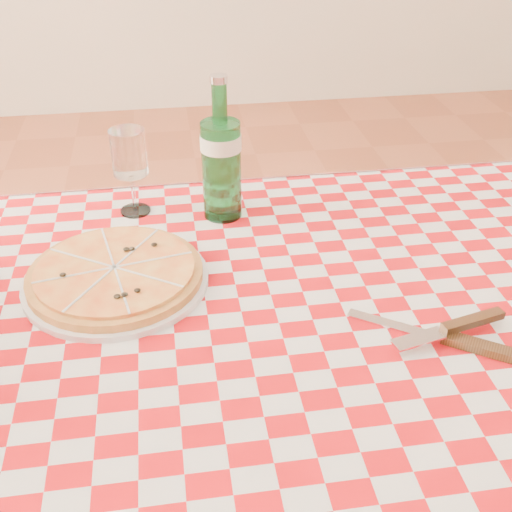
{
  "coord_description": "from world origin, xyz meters",
  "views": [
    {
      "loc": [
        -0.15,
        -0.77,
        1.37
      ],
      "look_at": [
        -0.02,
        0.06,
        0.82
      ],
      "focal_mm": 45.0,
      "sensor_mm": 36.0,
      "label": 1
    }
  ],
  "objects_px": {
    "water_bottle": "(221,149)",
    "dining_table": "(274,356)",
    "pizza_plate": "(115,273)",
    "wine_glass": "(131,172)"
  },
  "relations": [
    {
      "from": "pizza_plate",
      "to": "wine_glass",
      "type": "distance_m",
      "value": 0.25
    },
    {
      "from": "pizza_plate",
      "to": "wine_glass",
      "type": "bearing_deg",
      "value": 82.95
    },
    {
      "from": "water_bottle",
      "to": "wine_glass",
      "type": "height_order",
      "value": "water_bottle"
    },
    {
      "from": "dining_table",
      "to": "water_bottle",
      "type": "xyz_separation_m",
      "value": [
        -0.05,
        0.31,
        0.23
      ]
    },
    {
      "from": "pizza_plate",
      "to": "wine_glass",
      "type": "xyz_separation_m",
      "value": [
        0.03,
        0.24,
        0.06
      ]
    },
    {
      "from": "pizza_plate",
      "to": "water_bottle",
      "type": "xyz_separation_m",
      "value": [
        0.2,
        0.2,
        0.12
      ]
    },
    {
      "from": "water_bottle",
      "to": "wine_glass",
      "type": "bearing_deg",
      "value": 167.15
    },
    {
      "from": "dining_table",
      "to": "wine_glass",
      "type": "relative_size",
      "value": 7.16
    },
    {
      "from": "water_bottle",
      "to": "dining_table",
      "type": "bearing_deg",
      "value": -81.28
    },
    {
      "from": "dining_table",
      "to": "water_bottle",
      "type": "bearing_deg",
      "value": 98.72
    }
  ]
}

